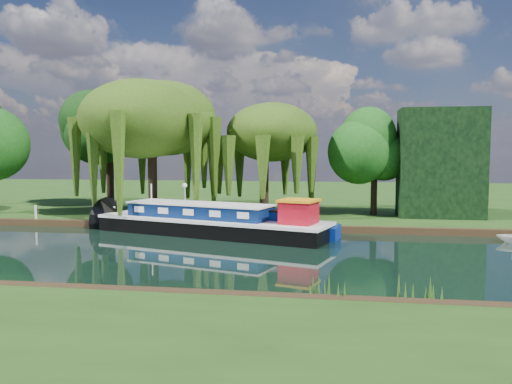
# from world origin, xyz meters

# --- Properties ---
(ground) EXTENTS (120.00, 120.00, 0.00)m
(ground) POSITION_xyz_m (0.00, 0.00, 0.00)
(ground) COLOR black
(far_bank) EXTENTS (120.00, 52.00, 0.45)m
(far_bank) POSITION_xyz_m (0.00, 34.00, 0.23)
(far_bank) COLOR #1A360E
(far_bank) RESTS_ON ground
(dutch_barge) EXTENTS (15.78, 7.81, 3.26)m
(dutch_barge) POSITION_xyz_m (3.64, 6.10, 0.81)
(dutch_barge) COLOR black
(dutch_barge) RESTS_ON ground
(narrowboat) EXTENTS (12.77, 4.24, 1.84)m
(narrowboat) POSITION_xyz_m (5.32, 6.51, 0.65)
(narrowboat) COLOR navy
(narrowboat) RESTS_ON ground
(willow_left) EXTENTS (8.12, 8.12, 9.73)m
(willow_left) POSITION_xyz_m (-2.45, 11.90, 7.52)
(willow_left) COLOR black
(willow_left) RESTS_ON far_bank
(willow_right) EXTENTS (6.42, 6.42, 7.82)m
(willow_right) POSITION_xyz_m (5.88, 13.87, 6.16)
(willow_right) COLOR black
(willow_right) RESTS_ON far_bank
(tree_far_mid) EXTENTS (5.73, 5.73, 9.38)m
(tree_far_mid) POSITION_xyz_m (-8.46, 17.38, 6.91)
(tree_far_mid) COLOR black
(tree_far_mid) RESTS_ON far_bank
(tree_far_right) EXTENTS (4.32, 4.32, 7.06)m
(tree_far_right) POSITION_xyz_m (14.30, 14.78, 5.32)
(tree_far_right) COLOR black
(tree_far_right) RESTS_ON far_bank
(conifer_hedge) EXTENTS (6.00, 3.00, 8.00)m
(conifer_hedge) POSITION_xyz_m (19.00, 14.00, 4.45)
(conifer_hedge) COLOR black
(conifer_hedge) RESTS_ON far_bank
(lamppost) EXTENTS (0.36, 0.36, 2.56)m
(lamppost) POSITION_xyz_m (0.50, 10.50, 2.42)
(lamppost) COLOR silver
(lamppost) RESTS_ON far_bank
(mooring_posts) EXTENTS (19.16, 0.16, 1.00)m
(mooring_posts) POSITION_xyz_m (-0.50, 8.40, 0.95)
(mooring_posts) COLOR silver
(mooring_posts) RESTS_ON far_bank
(reeds_near) EXTENTS (33.70, 1.50, 1.10)m
(reeds_near) POSITION_xyz_m (6.87, -7.57, 0.55)
(reeds_near) COLOR #234A13
(reeds_near) RESTS_ON ground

